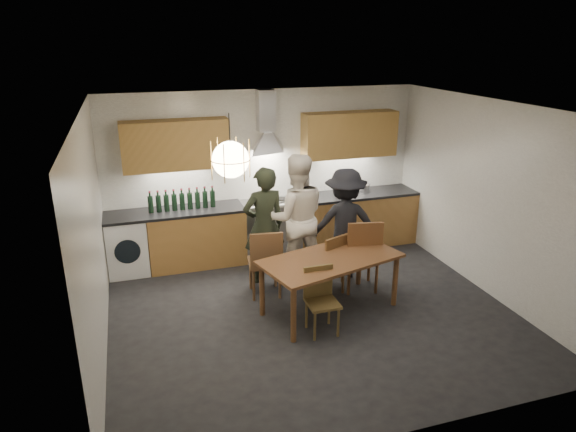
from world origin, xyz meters
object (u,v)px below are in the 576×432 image
object	(u,v)px
chair_back_left	(266,259)
stock_pot	(365,188)
person_left	(264,225)
person_mid	(296,218)
dining_table	(330,264)
wine_bottles	(182,199)
mixing_bowl	(344,194)
person_right	(345,223)
chair_front	(320,295)

from	to	relation	value
chair_back_left	stock_pot	distance (m)	2.54
person_left	person_mid	bearing A→B (deg)	169.33
dining_table	wine_bottles	size ratio (longest dim) A/B	1.93
mixing_bowl	chair_back_left	bearing A→B (deg)	-142.77
chair_back_left	person_left	xyz separation A→B (m)	(0.12, 0.49, 0.29)
person_left	person_right	distance (m)	1.17
dining_table	stock_pot	xyz separation A→B (m)	(1.40, 1.98, 0.31)
dining_table	chair_back_left	size ratio (longest dim) A/B	1.99
person_mid	dining_table	bearing A→B (deg)	103.83
dining_table	chair_front	xyz separation A→B (m)	(-0.28, -0.39, -0.19)
person_right	stock_pot	xyz separation A→B (m)	(0.82, 1.07, 0.15)
dining_table	person_mid	bearing A→B (deg)	80.66
stock_pot	wine_bottles	world-z (taller)	wine_bottles
chair_front	person_mid	bearing A→B (deg)	83.34
chair_back_left	person_right	distance (m)	1.33
chair_back_left	person_mid	xyz separation A→B (m)	(0.58, 0.46, 0.37)
person_mid	mixing_bowl	bearing A→B (deg)	-135.60
stock_pot	wine_bottles	size ratio (longest dim) A/B	0.18
wine_bottles	dining_table	bearing A→B (deg)	-50.92
mixing_bowl	wine_bottles	bearing A→B (deg)	177.48
person_mid	wine_bottles	world-z (taller)	person_mid
chair_front	person_right	world-z (taller)	person_right
stock_pot	chair_back_left	bearing A→B (deg)	-146.45
dining_table	chair_back_left	xyz separation A→B (m)	(-0.69, 0.59, -0.10)
person_left	stock_pot	size ratio (longest dim) A/B	9.65
person_left	wine_bottles	bearing A→B (deg)	-47.13
chair_front	person_left	bearing A→B (deg)	101.11
person_mid	person_right	xyz separation A→B (m)	(0.69, -0.14, -0.11)
chair_front	person_right	xyz separation A→B (m)	(0.86, 1.30, 0.35)
chair_back_left	mixing_bowl	world-z (taller)	mixing_bowl
chair_back_left	chair_front	distance (m)	1.07
person_right	mixing_bowl	xyz separation A→B (m)	(0.39, 0.94, 0.13)
mixing_bowl	person_mid	bearing A→B (deg)	-143.39
stock_pot	wine_bottles	distance (m)	3.00
chair_back_left	mixing_bowl	bearing A→B (deg)	-136.18
chair_back_left	chair_front	world-z (taller)	chair_back_left
person_left	wine_bottles	size ratio (longest dim) A/B	1.70
mixing_bowl	wine_bottles	xyz separation A→B (m)	(-2.57, 0.11, 0.12)
person_right	mixing_bowl	bearing A→B (deg)	-98.44
chair_front	mixing_bowl	size ratio (longest dim) A/B	2.63
dining_table	mixing_bowl	distance (m)	2.11
chair_front	person_right	bearing A→B (deg)	56.58
chair_back_left	person_mid	world-z (taller)	person_mid
dining_table	person_left	bearing A→B (deg)	102.36
dining_table	person_mid	distance (m)	1.09
stock_pot	person_left	bearing A→B (deg)	-155.59
person_mid	mixing_bowl	xyz separation A→B (m)	(1.08, 0.80, 0.02)
dining_table	stock_pot	world-z (taller)	stock_pot
chair_back_left	mixing_bowl	distance (m)	2.12
person_mid	person_left	bearing A→B (deg)	3.58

